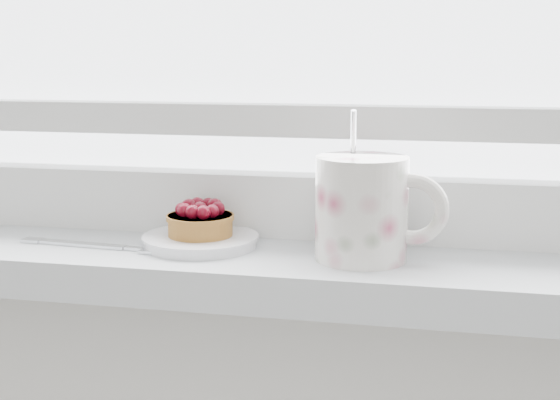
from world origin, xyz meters
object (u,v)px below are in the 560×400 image
(saucer, at_px, (201,241))
(raspberry_tart, at_px, (200,220))
(floral_mug, at_px, (365,206))
(fork, at_px, (110,246))

(saucer, bearing_deg, raspberry_tart, 92.65)
(raspberry_tart, height_order, floral_mug, floral_mug)
(saucer, xyz_separation_m, raspberry_tart, (-0.00, 0.00, 0.02))
(raspberry_tart, bearing_deg, fork, -162.02)
(saucer, relative_size, fork, 0.58)
(saucer, relative_size, floral_mug, 0.83)
(saucer, height_order, raspberry_tart, raspberry_tart)
(raspberry_tart, distance_m, floral_mug, 0.18)
(saucer, relative_size, raspberry_tart, 1.72)
(saucer, distance_m, fork, 0.10)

